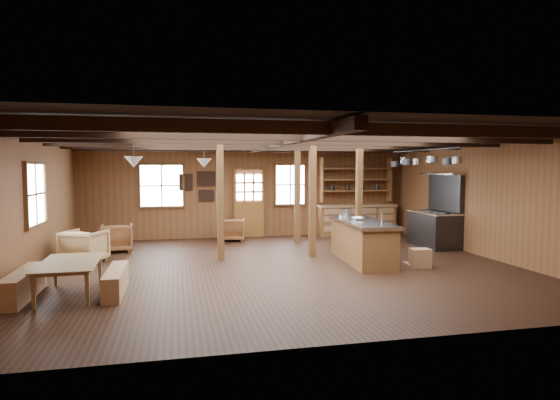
% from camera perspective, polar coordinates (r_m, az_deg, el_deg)
% --- Properties ---
extents(room, '(10.04, 9.04, 2.84)m').
position_cam_1_polar(room, '(9.99, 0.11, -0.25)').
color(room, black).
rests_on(room, ground).
extents(ceiling_joists, '(9.80, 8.82, 0.18)m').
position_cam_1_polar(ceiling_joists, '(10.15, -0.11, 7.04)').
color(ceiling_joists, black).
rests_on(ceiling_joists, ceiling).
extents(timber_posts, '(3.95, 2.35, 2.80)m').
position_cam_1_polar(timber_posts, '(12.13, 0.35, 0.50)').
color(timber_posts, '#4E3016').
rests_on(timber_posts, floor).
extents(back_door, '(1.02, 0.08, 2.15)m').
position_cam_1_polar(back_door, '(14.40, -3.78, -1.03)').
color(back_door, brown).
rests_on(back_door, floor).
extents(window_back_left, '(1.32, 0.06, 1.32)m').
position_cam_1_polar(window_back_left, '(14.20, -14.23, 1.69)').
color(window_back_left, white).
rests_on(window_back_left, wall_back).
extents(window_back_right, '(1.02, 0.06, 1.32)m').
position_cam_1_polar(window_back_right, '(14.62, 1.24, 1.88)').
color(window_back_right, white).
rests_on(window_back_right, wall_back).
extents(window_left, '(0.14, 1.24, 1.32)m').
position_cam_1_polar(window_left, '(10.61, -27.71, 0.61)').
color(window_left, white).
rests_on(window_left, wall_back).
extents(notice_boards, '(1.08, 0.03, 0.90)m').
position_cam_1_polar(notice_boards, '(14.21, -9.79, 1.92)').
color(notice_boards, silver).
rests_on(notice_boards, wall_back).
extents(back_counter, '(2.55, 0.60, 2.45)m').
position_cam_1_polar(back_counter, '(15.09, 9.25, -1.92)').
color(back_counter, brown).
rests_on(back_counter, floor).
extents(pendant_lamps, '(1.86, 2.36, 0.66)m').
position_cam_1_polar(pendant_lamps, '(10.73, -12.94, 4.49)').
color(pendant_lamps, '#29292B').
rests_on(pendant_lamps, ceiling).
extents(pot_rack, '(0.42, 3.00, 0.41)m').
position_cam_1_polar(pot_rack, '(11.55, 16.88, 4.63)').
color(pot_rack, '#29292B').
rests_on(pot_rack, ceiling).
extents(kitchen_island, '(1.05, 2.55, 1.20)m').
position_cam_1_polar(kitchen_island, '(10.81, 9.98, -4.91)').
color(kitchen_island, brown).
rests_on(kitchen_island, floor).
extents(step_stool, '(0.49, 0.37, 0.40)m').
position_cam_1_polar(step_stool, '(10.52, 16.71, -6.80)').
color(step_stool, '#8E5F40').
rests_on(step_stool, floor).
extents(commercial_range, '(0.83, 1.61, 1.99)m').
position_cam_1_polar(commercial_range, '(13.31, 18.44, -2.68)').
color(commercial_range, '#29292B').
rests_on(commercial_range, floor).
extents(dining_table, '(0.96, 1.67, 0.58)m').
position_cam_1_polar(dining_table, '(8.62, -24.00, -8.75)').
color(dining_table, brown).
rests_on(dining_table, floor).
extents(bench_wall, '(0.31, 1.63, 0.45)m').
position_cam_1_polar(bench_wall, '(8.82, -28.83, -9.06)').
color(bench_wall, '#8E5F40').
rests_on(bench_wall, floor).
extents(bench_aisle, '(0.28, 1.51, 0.41)m').
position_cam_1_polar(bench_aisle, '(8.53, -19.38, -9.33)').
color(bench_aisle, '#8E5F40').
rests_on(bench_aisle, floor).
extents(armchair_a, '(0.82, 0.84, 0.70)m').
position_cam_1_polar(armchair_a, '(12.62, -19.26, -4.38)').
color(armchair_a, brown).
rests_on(armchair_a, floor).
extents(armchair_b, '(0.79, 0.81, 0.65)m').
position_cam_1_polar(armchair_b, '(13.74, -5.84, -3.61)').
color(armchair_b, brown).
rests_on(armchair_b, floor).
extents(armchair_c, '(1.06, 1.07, 0.76)m').
position_cam_1_polar(armchair_c, '(11.33, -22.74, -5.27)').
color(armchair_c, '#9C7647').
rests_on(armchair_c, floor).
extents(counter_pot, '(0.29, 0.29, 0.17)m').
position_cam_1_polar(counter_pot, '(11.66, 8.00, -1.53)').
color(counter_pot, silver).
rests_on(counter_pot, kitchen_island).
extents(bowl, '(0.29, 0.29, 0.07)m').
position_cam_1_polar(bowl, '(10.79, 9.44, -2.26)').
color(bowl, silver).
rests_on(bowl, kitchen_island).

